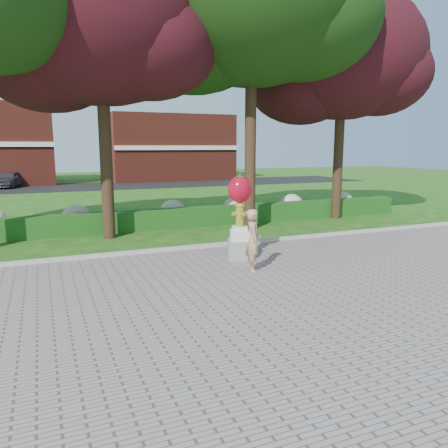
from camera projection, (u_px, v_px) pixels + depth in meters
name	position (u px, v px, depth m)	size (l,w,h in m)	color
ground	(221.00, 275.00, 11.43)	(100.00, 100.00, 0.00)	#174D13
walkway	(307.00, 334.00, 7.79)	(40.00, 14.00, 0.04)	gray
curb	(186.00, 248.00, 14.14)	(40.00, 0.18, 0.15)	#ADADA5
lawn_hedge	(156.00, 219.00, 17.72)	(24.00, 0.70, 0.80)	#174A15
hydrangea_row	(163.00, 212.00, 18.81)	(20.10, 1.10, 0.99)	#AFB88C
street	(95.00, 186.00, 36.85)	(50.00, 8.00, 0.02)	black
building_right	(167.00, 148.00, 44.79)	(12.00, 8.00, 6.40)	maroon
tree_mid_left	(96.00, 28.00, 14.87)	(8.25, 7.04, 10.69)	black
tree_mid_right	(248.00, 2.00, 16.28)	(9.75, 8.32, 12.64)	black
tree_far_right	(340.00, 63.00, 19.38)	(7.88, 6.72, 10.21)	black
hydrant_sculpture	(240.00, 214.00, 12.78)	(0.88, 0.88, 2.52)	gray
woman	(253.00, 240.00, 11.54)	(0.61, 0.40, 1.67)	tan
parked_car	(9.00, 179.00, 35.55)	(1.56, 3.88, 1.32)	#3B3D43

